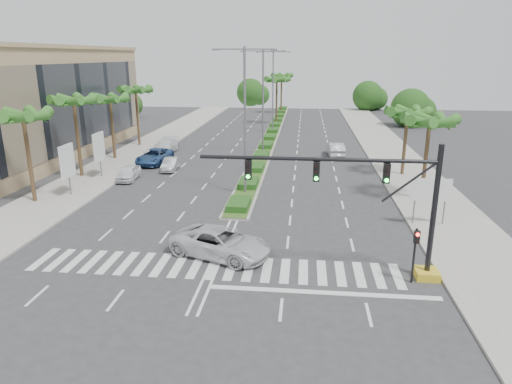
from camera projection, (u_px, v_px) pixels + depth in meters
The scene contains 28 objects.
ground at pixel (213, 267), 25.39m from camera, with size 160.00×160.00×0.00m, color #333335.
footpath_right at pixel (414, 180), 42.86m from camera, with size 6.00×120.00×0.15m, color gray.
footpath_left at pixel (104, 172), 45.96m from camera, with size 6.00×120.00×0.15m, color gray.
median at pixel (272, 133), 68.21m from camera, with size 2.20×75.00×0.20m, color gray.
median_grass at pixel (272, 133), 68.18m from camera, with size 1.80×75.00×0.04m, color #35561D.
building at pixel (29, 105), 51.06m from camera, with size 12.00×36.00×12.00m, color tan.
signal_gantry at pixel (389, 215), 23.45m from camera, with size 12.60×1.20×7.20m.
pedestrian_signal at pixel (415, 247), 23.08m from camera, with size 0.28×0.36×3.00m.
direction_sign at pixel (431, 192), 30.92m from camera, with size 2.70×0.11×3.40m.
billboard_near at pixel (67, 162), 37.44m from camera, with size 0.18×2.10×4.35m.
billboard_far at pixel (99, 147), 43.15m from camera, with size 0.18×2.10×4.35m.
palm_left_near at pixel (23, 119), 34.66m from camera, with size 4.57×4.68×7.55m.
palm_left_mid at pixel (74, 103), 42.17m from camera, with size 4.57×4.68×7.95m.
palm_left_far at pixel (110, 101), 49.96m from camera, with size 4.57×4.68×7.35m.
palm_left_end at pixel (136, 92), 57.46m from camera, with size 4.57×4.68×7.75m.
palm_right_near at pixel (430, 124), 35.46m from camera, with size 4.57×4.68×7.05m.
palm_right_far at pixel (408, 115), 43.16m from camera, with size 4.57×4.68×6.75m.
palm_median_a at pixel (277, 81), 75.70m from camera, with size 4.57×4.68×8.05m.
palm_median_b at pixel (282, 77), 89.98m from camera, with size 4.57×4.68×8.05m.
streetlight_near at pixel (245, 114), 36.76m from camera, with size 5.10×0.25×12.00m.
streetlight_mid at pixel (263, 97), 52.00m from camera, with size 5.10×0.25×12.00m.
streetlight_far at pixel (273, 87), 67.23m from camera, with size 5.10×0.25×12.00m.
car_parked_a at pixel (128, 173), 43.04m from camera, with size 1.60×3.97×1.35m, color white.
car_parked_b at pixel (171, 164), 46.71m from camera, with size 1.35×3.87×1.27m, color #A3A4A8.
car_parked_c at pixel (155, 156), 49.47m from camera, with size 2.64×5.73×1.59m, color navy.
car_parked_d at pixel (165, 146), 54.80m from camera, with size 2.29×5.63×1.63m, color white.
car_crossing at pixel (220, 243), 26.63m from camera, with size 2.77×6.01×1.67m, color silver.
car_right at pixel (336, 149), 53.10m from camera, with size 1.73×4.95×1.63m, color #B2B1B6.
Camera 1 is at (4.83, -22.72, 11.34)m, focal length 32.00 mm.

